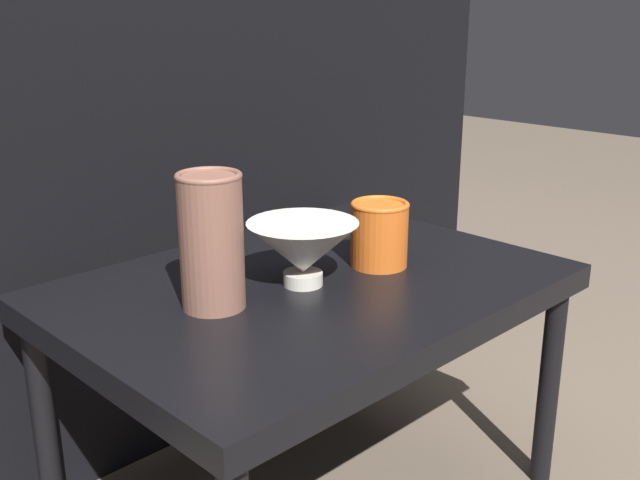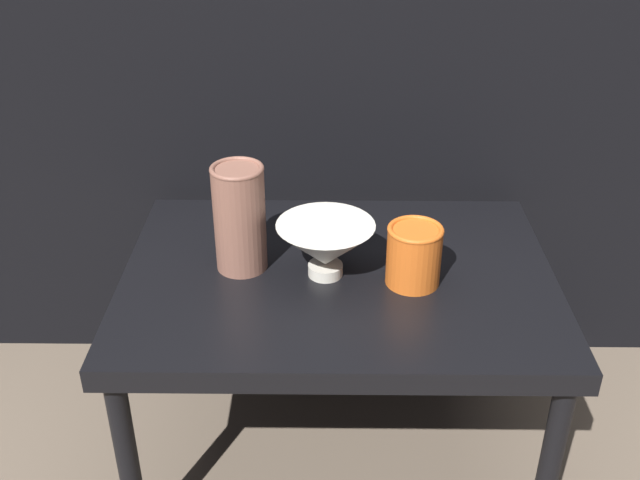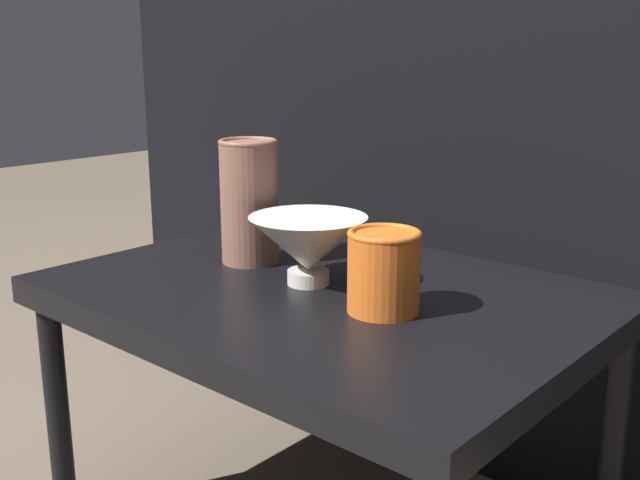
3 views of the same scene
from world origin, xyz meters
name	(u,v)px [view 1 (image 1 of 3)]	position (x,y,z in m)	size (l,w,h in m)	color
table	(310,304)	(0.00, 0.00, 0.37)	(0.76, 0.56, 0.41)	black
couch_backdrop	(121,197)	(0.00, 0.57, 0.44)	(1.70, 0.50, 0.89)	black
bowl	(303,249)	(-0.02, -0.01, 0.47)	(0.17, 0.17, 0.10)	silver
vase_textured_left	(211,240)	(-0.17, 0.02, 0.51)	(0.09, 0.09, 0.20)	brown
vase_colorful_right	(379,233)	(0.13, -0.03, 0.47)	(0.10, 0.10, 0.11)	orange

